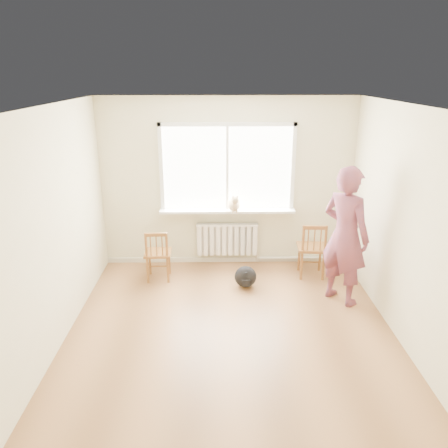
{
  "coord_description": "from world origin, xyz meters",
  "views": [
    {
      "loc": [
        -0.16,
        -4.5,
        3.04
      ],
      "look_at": [
        -0.07,
        1.2,
        1.04
      ],
      "focal_mm": 35.0,
      "sensor_mm": 36.0,
      "label": 1
    }
  ],
  "objects_px": {
    "chair_right": "(312,250)",
    "cat": "(234,204)",
    "backpack": "(245,277)",
    "chair_left": "(158,255)",
    "person": "(345,236)"
  },
  "relations": [
    {
      "from": "chair_left",
      "to": "backpack",
      "type": "height_order",
      "value": "chair_left"
    },
    {
      "from": "chair_left",
      "to": "chair_right",
      "type": "distance_m",
      "value": 2.36
    },
    {
      "from": "chair_right",
      "to": "backpack",
      "type": "distance_m",
      "value": 1.13
    },
    {
      "from": "chair_right",
      "to": "cat",
      "type": "distance_m",
      "value": 1.41
    },
    {
      "from": "chair_right",
      "to": "cat",
      "type": "xyz_separation_m",
      "value": [
        -1.2,
        0.39,
        0.63
      ]
    },
    {
      "from": "person",
      "to": "backpack",
      "type": "xyz_separation_m",
      "value": [
        -1.3,
        0.41,
        -0.79
      ]
    },
    {
      "from": "chair_left",
      "to": "person",
      "type": "distance_m",
      "value": 2.75
    },
    {
      "from": "chair_right",
      "to": "backpack",
      "type": "xyz_separation_m",
      "value": [
        -1.04,
        -0.33,
        -0.28
      ]
    },
    {
      "from": "cat",
      "to": "backpack",
      "type": "bearing_deg",
      "value": -84.62
    },
    {
      "from": "person",
      "to": "backpack",
      "type": "height_order",
      "value": "person"
    },
    {
      "from": "person",
      "to": "backpack",
      "type": "bearing_deg",
      "value": 33.2
    },
    {
      "from": "person",
      "to": "chair_left",
      "type": "bearing_deg",
      "value": 36.36
    },
    {
      "from": "chair_left",
      "to": "person",
      "type": "xyz_separation_m",
      "value": [
        2.61,
        -0.67,
        0.55
      ]
    },
    {
      "from": "chair_left",
      "to": "cat",
      "type": "relative_size",
      "value": 1.8
    },
    {
      "from": "chair_right",
      "to": "backpack",
      "type": "bearing_deg",
      "value": 21.36
    }
  ]
}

